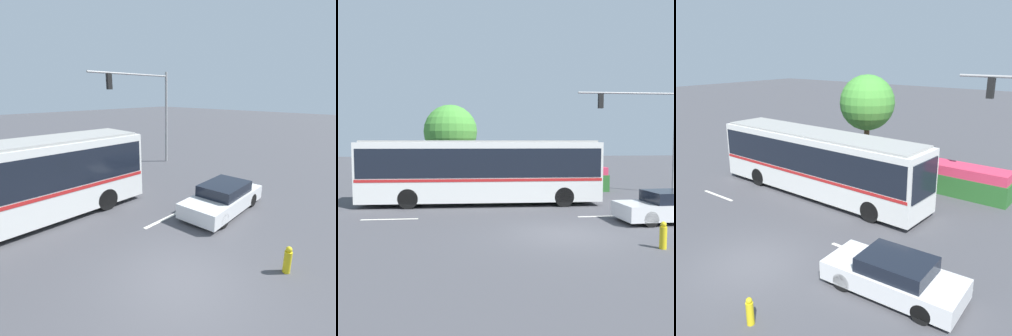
{
  "view_description": "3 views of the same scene",
  "coord_description": "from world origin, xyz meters",
  "views": [
    {
      "loc": [
        -4.81,
        -4.15,
        5.18
      ],
      "look_at": [
        3.09,
        3.34,
        2.05
      ],
      "focal_mm": 28.11,
      "sensor_mm": 36.0,
      "label": 1
    },
    {
      "loc": [
        -3.51,
        -12.95,
        3.34
      ],
      "look_at": [
        -1.53,
        6.26,
        1.95
      ],
      "focal_mm": 40.07,
      "sensor_mm": 36.0,
      "label": 2
    },
    {
      "loc": [
        10.11,
        -7.55,
        7.36
      ],
      "look_at": [
        -0.85,
        6.44,
        1.9
      ],
      "focal_mm": 40.78,
      "sensor_mm": 36.0,
      "label": 3
    }
  ],
  "objects": [
    {
      "name": "ground_plane",
      "position": [
        0.0,
        0.0,
        0.0
      ],
      "size": [
        140.0,
        140.0,
        0.0
      ],
      "primitive_type": "plane",
      "color": "#444449"
    },
    {
      "name": "lane_stripe_far",
      "position": [
        5.68,
        3.26,
        0.01
      ],
      "size": [
        2.4,
        0.16,
        0.01
      ],
      "primitive_type": "cube",
      "color": "silver",
      "rests_on": "ground"
    },
    {
      "name": "lane_stripe_near",
      "position": [
        2.51,
        2.94,
        0.01
      ],
      "size": [
        2.4,
        0.16,
        0.01
      ],
      "primitive_type": "cube",
      "color": "silver",
      "rests_on": "ground"
    },
    {
      "name": "sedan_foreground",
      "position": [
        4.91,
        1.64,
        0.61
      ],
      "size": [
        4.55,
        2.07,
        1.28
      ],
      "rotation": [
        0.0,
        0.0,
        3.19
      ],
      "color": "silver",
      "rests_on": "ground"
    },
    {
      "name": "flowering_hedge",
      "position": [
        1.5,
        11.41,
        0.79
      ],
      "size": [
        8.53,
        1.48,
        1.6
      ],
      "color": "#286028",
      "rests_on": "ground"
    },
    {
      "name": "traffic_light_pole",
      "position": [
        8.03,
        9.75,
        4.48
      ],
      "size": [
        6.43,
        0.24,
        6.61
      ],
      "rotation": [
        0.0,
        0.0,
        3.14
      ],
      "color": "gray",
      "rests_on": "ground"
    },
    {
      "name": "fire_hydrant",
      "position": [
        2.5,
        -2.1,
        0.41
      ],
      "size": [
        0.22,
        0.22,
        0.86
      ],
      "color": "gold",
      "rests_on": "ground"
    }
  ]
}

